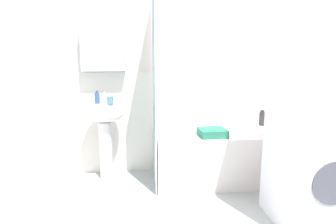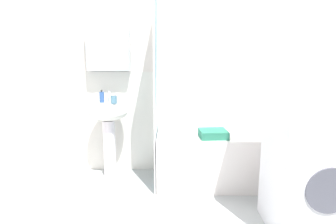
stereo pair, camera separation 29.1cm
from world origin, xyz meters
name	(u,v)px [view 1 (the left image)]	position (x,y,z in m)	size (l,w,h in m)	color
wall_back_tiled	(188,77)	(-0.06, 1.26, 1.14)	(3.60, 0.18, 2.40)	silver
wall_left_tiled	(25,88)	(-1.57, 0.34, 1.12)	(0.07, 1.81, 2.40)	silver
sink	(105,125)	(-1.02, 1.03, 0.63)	(0.44, 0.34, 0.86)	white
faucet	(104,98)	(-1.02, 1.11, 0.92)	(0.03, 0.12, 0.12)	silver
soap_dispenser	(97,98)	(-1.10, 1.08, 0.93)	(0.05, 0.05, 0.14)	#33589D
toothbrush_cup	(110,100)	(-0.95, 1.01, 0.91)	(0.07, 0.07, 0.09)	teal
bathtub	(223,156)	(0.29, 0.89, 0.28)	(1.51, 0.67, 0.56)	white
shower_curtain	(154,93)	(-0.48, 0.89, 1.00)	(0.01, 0.67, 2.00)	white
shampoo_bottle	(271,115)	(0.95, 1.16, 0.67)	(0.05, 0.05, 0.24)	#28755D
lotion_bottle	(262,118)	(0.82, 1.13, 0.65)	(0.06, 0.06, 0.19)	#2E2B30
towel_folded	(212,132)	(0.12, 0.72, 0.60)	(0.28, 0.25, 0.08)	#28745A
washer_dryer_stack	(316,124)	(0.78, 0.00, 0.85)	(0.61, 0.57, 1.70)	white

